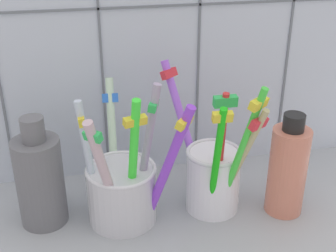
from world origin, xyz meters
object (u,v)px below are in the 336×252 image
Objects in this scene: toothbrush_cup_right at (213,173)px; ceramic_vase at (40,179)px; toothbrush_cup_left at (123,186)px; soap_bottle at (288,169)px.

toothbrush_cup_right is 20.66cm from ceramic_vase.
toothbrush_cup_left is 19.94cm from soap_bottle.
toothbrush_cup_left is at bearing -9.68° from ceramic_vase.
toothbrush_cup_right reaches higher than toothbrush_cup_left.
toothbrush_cup_right is at bearing -4.58° from ceramic_vase.
toothbrush_cup_left reaches higher than soap_bottle.
ceramic_vase is at bearing 175.42° from toothbrush_cup_right.
toothbrush_cup_right is 8.98cm from soap_bottle.
soap_bottle is at bearing -15.00° from toothbrush_cup_right.
ceramic_vase is at bearing 170.32° from toothbrush_cup_left.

